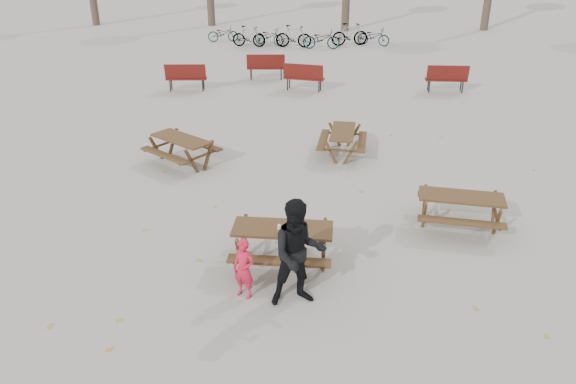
# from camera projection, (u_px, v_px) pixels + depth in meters

# --- Properties ---
(ground) EXTENTS (80.00, 80.00, 0.00)m
(ground) POSITION_uv_depth(u_px,v_px,m) (283.00, 264.00, 10.40)
(ground) COLOR gray
(ground) RESTS_ON ground
(main_picnic_table) EXTENTS (1.80, 1.45, 0.78)m
(main_picnic_table) POSITION_uv_depth(u_px,v_px,m) (283.00, 237.00, 10.14)
(main_picnic_table) COLOR #382414
(main_picnic_table) RESTS_ON ground
(food_tray) EXTENTS (0.18, 0.11, 0.03)m
(food_tray) POSITION_uv_depth(u_px,v_px,m) (290.00, 230.00, 9.96)
(food_tray) COLOR white
(food_tray) RESTS_ON main_picnic_table
(bread_roll) EXTENTS (0.14, 0.06, 0.05)m
(bread_roll) POSITION_uv_depth(u_px,v_px,m) (290.00, 227.00, 9.94)
(bread_roll) COLOR tan
(bread_roll) RESTS_ON food_tray
(soda_bottle) EXTENTS (0.07, 0.07, 0.17)m
(soda_bottle) POSITION_uv_depth(u_px,v_px,m) (279.00, 229.00, 9.86)
(soda_bottle) COLOR silver
(soda_bottle) RESTS_ON main_picnic_table
(child) EXTENTS (0.46, 0.39, 1.08)m
(child) POSITION_uv_depth(u_px,v_px,m) (244.00, 269.00, 9.29)
(child) COLOR red
(child) RESTS_ON ground
(adult) EXTENTS (1.07, 0.94, 1.88)m
(adult) POSITION_uv_depth(u_px,v_px,m) (298.00, 254.00, 8.97)
(adult) COLOR black
(adult) RESTS_ON ground
(picnic_table_east) EXTENTS (1.83, 1.54, 0.73)m
(picnic_table_east) POSITION_uv_depth(u_px,v_px,m) (459.00, 212.00, 11.48)
(picnic_table_east) COLOR #382414
(picnic_table_east) RESTS_ON ground
(picnic_table_north) EXTENTS (2.15, 2.06, 0.72)m
(picnic_table_north) POSITION_uv_depth(u_px,v_px,m) (182.00, 151.00, 14.50)
(picnic_table_north) COLOR #382414
(picnic_table_north) RESTS_ON ground
(picnic_table_far) EXTENTS (1.36, 1.65, 0.68)m
(picnic_table_far) POSITION_uv_depth(u_px,v_px,m) (342.00, 143.00, 15.11)
(picnic_table_far) COLOR #382414
(picnic_table_far) RESTS_ON ground
(park_bench_row) EXTENTS (11.14, 2.58, 1.03)m
(park_bench_row) POSITION_uv_depth(u_px,v_px,m) (300.00, 74.00, 21.08)
(park_bench_row) COLOR maroon
(park_bench_row) RESTS_ON ground
(bicycle_row) EXTENTS (9.46, 2.08, 1.12)m
(bicycle_row) POSITION_uv_depth(u_px,v_px,m) (302.00, 36.00, 28.13)
(bicycle_row) COLOR black
(bicycle_row) RESTS_ON ground
(fallen_leaves) EXTENTS (11.00, 11.00, 0.01)m
(fallen_leaves) POSITION_uv_depth(u_px,v_px,m) (317.00, 204.00, 12.59)
(fallen_leaves) COLOR #AC8829
(fallen_leaves) RESTS_ON ground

